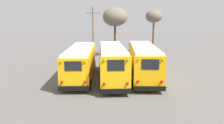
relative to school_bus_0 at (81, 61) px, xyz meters
The scene contains 8 objects.
ground_plane 3.75m from the school_bus_0, 20.17° to the right, with size 160.00×160.00×0.00m, color #5B5956.
school_bus_0 is the anchor object (origin of this frame).
school_bus_1 3.37m from the school_bus_0, 20.92° to the right, with size 2.83×9.88×3.33m.
school_bus_2 6.30m from the school_bus_0, ahead, with size 3.03×10.68×3.24m.
utility_pole 9.24m from the school_bus_0, 85.87° to the left, with size 1.80×0.24×7.57m.
bare_tree_0 13.97m from the school_bus_0, 73.43° to the left, with size 3.85×3.85×7.63m.
bare_tree_1 19.20m from the school_bus_0, 56.24° to the left, with size 2.79×2.79×7.37m.
fence_line 7.52m from the school_bus_0, 65.15° to the left, with size 14.36×0.06×1.42m.
Camera 1 is at (-0.25, -20.57, 5.85)m, focal length 35.00 mm.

